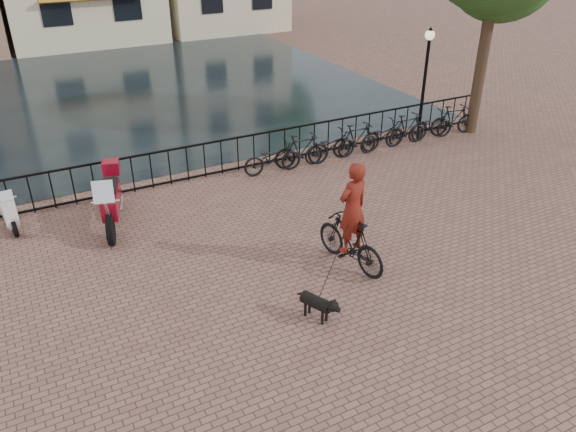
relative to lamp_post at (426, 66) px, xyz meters
name	(u,v)px	position (x,y,z in m)	size (l,w,h in m)	color
ground	(369,353)	(-7.20, -7.60, -2.38)	(100.00, 100.00, 0.00)	brown
canal_water	(127,92)	(-7.20, 9.70, -2.38)	(20.00, 20.00, 0.00)	black
railing	(205,161)	(-7.20, 0.40, -1.87)	(20.00, 0.05, 1.02)	black
lamp_post	(426,66)	(0.00, 0.00, 0.00)	(0.30, 0.30, 3.45)	black
cyclist	(352,222)	(-6.04, -5.18, -1.34)	(0.95, 2.08, 2.75)	black
dog	(316,305)	(-7.55, -6.38, -2.09)	(0.60, 0.90, 0.58)	black
motorcycle	(110,194)	(-10.06, -1.14, -1.56)	(1.15, 2.36, 1.64)	maroon
scooter	(6,204)	(-12.27, -0.09, -1.78)	(0.51, 1.33, 1.20)	silver
parked_bike_0	(272,158)	(-5.40, -0.20, -1.93)	(0.60, 1.72, 0.90)	black
parked_bike_1	(302,150)	(-4.45, -0.20, -1.88)	(0.47, 1.66, 1.00)	black
parked_bike_2	(330,146)	(-3.50, -0.20, -1.93)	(0.60, 1.72, 0.90)	black
parked_bike_3	(357,139)	(-2.55, -0.20, -1.88)	(0.47, 1.66, 1.00)	black
parked_bike_4	(382,136)	(-1.60, -0.20, -1.93)	(0.60, 1.72, 0.90)	black
parked_bike_5	(407,129)	(-0.65, -0.20, -1.88)	(0.47, 1.66, 1.00)	black
parked_bike_6	(430,126)	(0.30, -0.20, -1.93)	(0.60, 1.72, 0.90)	black
parked_bike_7	(453,120)	(1.25, -0.20, -1.88)	(0.47, 1.66, 1.00)	black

